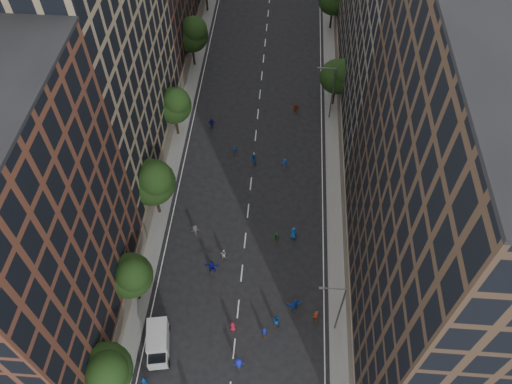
% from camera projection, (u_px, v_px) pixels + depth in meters
% --- Properties ---
extents(ground, '(240.00, 240.00, 0.00)m').
position_uv_depth(ground, '(255.00, 138.00, 71.59)').
color(ground, black).
rests_on(ground, ground).
extents(sidewalk_left, '(4.00, 105.00, 0.15)m').
position_uv_depth(sidewalk_left, '(181.00, 99.00, 76.71)').
color(sidewalk_left, slate).
rests_on(sidewalk_left, ground).
extents(sidewalk_right, '(4.00, 105.00, 0.15)m').
position_uv_depth(sidewalk_right, '(338.00, 106.00, 75.63)').
color(sidewalk_right, slate).
rests_on(sidewalk_right, ground).
extents(bldg_left_a, '(14.00, 22.00, 30.00)m').
position_uv_depth(bldg_left_a, '(10.00, 245.00, 42.73)').
color(bldg_left_a, brown).
rests_on(bldg_left_a, ground).
extents(bldg_left_b, '(14.00, 26.00, 34.00)m').
position_uv_depth(bldg_left_b, '(84.00, 54.00, 56.01)').
color(bldg_left_b, '#887559').
rests_on(bldg_left_b, ground).
extents(bldg_right_a, '(14.00, 30.00, 36.00)m').
position_uv_depth(bldg_right_a, '(463.00, 213.00, 41.16)').
color(bldg_right_a, '#453225').
rests_on(bldg_right_a, ground).
extents(bldg_right_b, '(14.00, 28.00, 33.00)m').
position_uv_depth(bldg_right_b, '(414.00, 26.00, 60.27)').
color(bldg_right_b, '#665F54').
rests_on(bldg_right_b, ground).
extents(tree_left_0, '(5.20, 5.20, 8.83)m').
position_uv_depth(tree_left_0, '(105.00, 371.00, 45.05)').
color(tree_left_0, black).
rests_on(tree_left_0, ground).
extents(tree_left_1, '(4.80, 4.80, 8.21)m').
position_uv_depth(tree_left_1, '(131.00, 275.00, 51.56)').
color(tree_left_1, black).
rests_on(tree_left_1, ground).
extents(tree_left_2, '(5.60, 5.60, 9.45)m').
position_uv_depth(tree_left_2, '(153.00, 181.00, 58.33)').
color(tree_left_2, black).
rests_on(tree_left_2, ground).
extents(tree_left_3, '(5.00, 5.00, 8.58)m').
position_uv_depth(tree_left_3, '(174.00, 104.00, 67.43)').
color(tree_left_3, black).
rests_on(tree_left_3, ground).
extents(tree_left_4, '(5.40, 5.40, 9.08)m').
position_uv_depth(tree_left_4, '(192.00, 33.00, 77.10)').
color(tree_left_4, black).
rests_on(tree_left_4, ground).
extents(tree_right_a, '(5.00, 5.00, 8.39)m').
position_uv_depth(tree_right_a, '(338.00, 75.00, 71.52)').
color(tree_right_a, black).
rests_on(tree_right_a, ground).
extents(streetlamp_near, '(2.64, 0.22, 9.06)m').
position_uv_depth(streetlamp_near, '(339.00, 307.00, 49.75)').
color(streetlamp_near, '#595B60').
rests_on(streetlamp_near, ground).
extents(streetlamp_far, '(2.64, 0.22, 9.06)m').
position_uv_depth(streetlamp_far, '(331.00, 91.00, 70.17)').
color(streetlamp_far, '#595B60').
rests_on(streetlamp_far, ground).
extents(cargo_van, '(2.98, 5.03, 2.53)m').
position_uv_depth(cargo_van, '(158.00, 342.00, 51.46)').
color(cargo_van, silver).
rests_on(cargo_van, ground).
extents(skater_1, '(0.67, 0.51, 1.65)m').
position_uv_depth(skater_1, '(264.00, 332.00, 52.71)').
color(skater_1, '#13259B').
rests_on(skater_1, ground).
extents(skater_2, '(1.10, 0.99, 1.85)m').
position_uv_depth(skater_2, '(276.00, 320.00, 53.38)').
color(skater_2, '#124594').
rests_on(skater_2, ground).
extents(skater_3, '(1.34, 0.94, 1.89)m').
position_uv_depth(skater_3, '(239.00, 364.00, 50.47)').
color(skater_3, '#1623B8').
rests_on(skater_3, ground).
extents(skater_4, '(0.98, 0.63, 1.55)m').
position_uv_depth(skater_4, '(145.00, 382.00, 49.55)').
color(skater_4, blue).
rests_on(skater_4, ground).
extents(skater_5, '(1.85, 0.98, 1.90)m').
position_uv_depth(skater_5, '(294.00, 305.00, 54.46)').
color(skater_5, '#1540B2').
rests_on(skater_5, ground).
extents(skater_6, '(0.81, 0.56, 1.58)m').
position_uv_depth(skater_6, '(233.00, 326.00, 53.10)').
color(skater_6, '#A21B31').
rests_on(skater_6, ground).
extents(skater_7, '(0.76, 0.60, 1.82)m').
position_uv_depth(skater_7, '(316.00, 316.00, 53.74)').
color(skater_7, maroon).
rests_on(skater_7, ground).
extents(skater_8, '(0.88, 0.76, 1.56)m').
position_uv_depth(skater_8, '(224.00, 254.00, 58.68)').
color(skater_8, '#B6B5B1').
rests_on(skater_8, ground).
extents(skater_9, '(1.20, 0.94, 1.63)m').
position_uv_depth(skater_9, '(195.00, 230.00, 60.71)').
color(skater_9, '#424147').
rests_on(skater_9, ground).
extents(skater_10, '(1.01, 0.69, 1.59)m').
position_uv_depth(skater_10, '(277.00, 237.00, 60.10)').
color(skater_10, '#206B2B').
rests_on(skater_10, ground).
extents(skater_11, '(1.79, 0.61, 1.92)m').
position_uv_depth(skater_11, '(212.00, 267.00, 57.40)').
color(skater_11, '#121693').
rests_on(skater_11, ground).
extents(skater_12, '(1.04, 0.81, 1.88)m').
position_uv_depth(skater_12, '(293.00, 233.00, 60.30)').
color(skater_12, '#144CA4').
rests_on(skater_12, ground).
extents(skater_13, '(0.60, 0.44, 1.52)m').
position_uv_depth(skater_13, '(235.00, 149.00, 69.14)').
color(skater_13, '#1647B8').
rests_on(skater_13, ground).
extents(skater_14, '(0.98, 0.83, 1.81)m').
position_uv_depth(skater_14, '(254.00, 159.00, 67.81)').
color(skater_14, '#124698').
rests_on(skater_14, ground).
extents(skater_15, '(1.05, 0.69, 1.53)m').
position_uv_depth(skater_15, '(285.00, 164.00, 67.52)').
color(skater_15, '#153CAC').
rests_on(skater_15, ground).
extents(skater_16, '(1.17, 0.74, 1.86)m').
position_uv_depth(skater_16, '(212.00, 124.00, 72.06)').
color(skater_16, '#11148D').
rests_on(skater_16, ground).
extents(skater_17, '(1.44, 0.46, 1.56)m').
position_uv_depth(skater_17, '(296.00, 108.00, 74.32)').
color(skater_17, '#933418').
rests_on(skater_17, ground).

